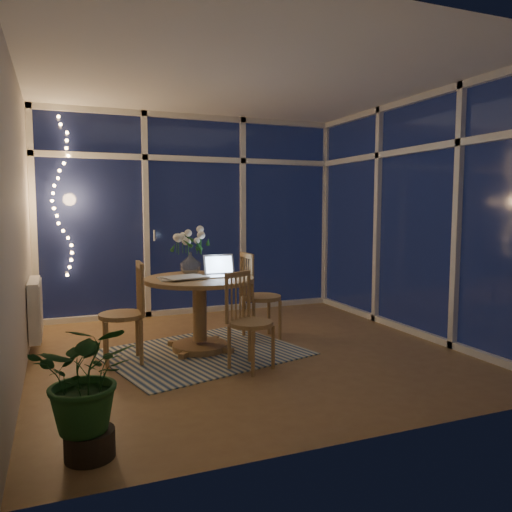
% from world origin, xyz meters
% --- Properties ---
extents(floor, '(4.00, 4.00, 0.00)m').
position_xyz_m(floor, '(0.00, 0.00, 0.00)').
color(floor, brown).
rests_on(floor, ground).
extents(ceiling, '(4.00, 4.00, 0.00)m').
position_xyz_m(ceiling, '(0.00, 0.00, 2.60)').
color(ceiling, white).
rests_on(ceiling, wall_back).
extents(wall_back, '(4.00, 0.04, 2.60)m').
position_xyz_m(wall_back, '(0.00, 2.00, 1.30)').
color(wall_back, beige).
rests_on(wall_back, floor).
extents(wall_front, '(4.00, 0.04, 2.60)m').
position_xyz_m(wall_front, '(0.00, -2.00, 1.30)').
color(wall_front, beige).
rests_on(wall_front, floor).
extents(wall_left, '(0.04, 4.00, 2.60)m').
position_xyz_m(wall_left, '(-2.00, 0.00, 1.30)').
color(wall_left, beige).
rests_on(wall_left, floor).
extents(wall_right, '(0.04, 4.00, 2.60)m').
position_xyz_m(wall_right, '(2.00, 0.00, 1.30)').
color(wall_right, beige).
rests_on(wall_right, floor).
extents(window_wall_back, '(4.00, 0.10, 2.60)m').
position_xyz_m(window_wall_back, '(0.00, 1.96, 1.30)').
color(window_wall_back, white).
rests_on(window_wall_back, floor).
extents(window_wall_right, '(0.10, 4.00, 2.60)m').
position_xyz_m(window_wall_right, '(1.96, 0.00, 1.30)').
color(window_wall_right, white).
rests_on(window_wall_right, floor).
extents(radiator, '(0.10, 0.70, 0.58)m').
position_xyz_m(radiator, '(-1.94, 0.90, 0.40)').
color(radiator, white).
rests_on(radiator, wall_left).
extents(fairy_lights, '(0.24, 0.10, 1.85)m').
position_xyz_m(fairy_lights, '(-1.65, 1.88, 1.52)').
color(fairy_lights, '#FFB566').
rests_on(fairy_lights, window_wall_back).
extents(garden_patio, '(12.00, 6.00, 0.10)m').
position_xyz_m(garden_patio, '(0.50, 5.00, -0.06)').
color(garden_patio, black).
rests_on(garden_patio, ground).
extents(garden_fence, '(11.00, 0.08, 1.80)m').
position_xyz_m(garden_fence, '(0.00, 5.50, 0.90)').
color(garden_fence, '#382514').
rests_on(garden_fence, ground).
extents(neighbour_roof, '(7.00, 3.00, 2.20)m').
position_xyz_m(neighbour_roof, '(0.30, 8.50, 2.20)').
color(neighbour_roof, '#373A42').
rests_on(neighbour_roof, ground).
extents(garden_shrubs, '(0.90, 0.90, 0.90)m').
position_xyz_m(garden_shrubs, '(-0.80, 3.40, 0.45)').
color(garden_shrubs, black).
rests_on(garden_shrubs, ground).
extents(rug, '(2.07, 1.82, 0.01)m').
position_xyz_m(rug, '(-0.44, 0.11, 0.01)').
color(rug, beige).
rests_on(rug, floor).
extents(dining_table, '(1.30, 1.30, 0.73)m').
position_xyz_m(dining_table, '(-0.44, 0.21, 0.36)').
color(dining_table, olive).
rests_on(dining_table, floor).
extents(chair_left, '(0.44, 0.44, 0.93)m').
position_xyz_m(chair_left, '(-1.19, 0.08, 0.46)').
color(chair_left, olive).
rests_on(chair_left, floor).
extents(chair_right, '(0.44, 0.44, 0.94)m').
position_xyz_m(chair_right, '(0.30, 0.40, 0.47)').
color(chair_right, olive).
rests_on(chair_right, floor).
extents(chair_front, '(0.54, 0.54, 0.86)m').
position_xyz_m(chair_front, '(-0.18, -0.51, 0.43)').
color(chair_front, olive).
rests_on(chair_front, floor).
extents(laptop, '(0.32, 0.28, 0.23)m').
position_xyz_m(laptop, '(-0.20, 0.19, 0.84)').
color(laptop, silver).
rests_on(laptop, dining_table).
extents(flower_vase, '(0.25, 0.25, 0.21)m').
position_xyz_m(flower_vase, '(-0.45, 0.49, 0.83)').
color(flower_vase, silver).
rests_on(flower_vase, dining_table).
extents(bowl, '(0.19, 0.19, 0.04)m').
position_xyz_m(bowl, '(-0.10, 0.48, 0.74)').
color(bowl, white).
rests_on(bowl, dining_table).
extents(newspapers, '(0.43, 0.35, 0.02)m').
position_xyz_m(newspapers, '(-0.62, 0.19, 0.74)').
color(newspapers, beige).
rests_on(newspapers, dining_table).
extents(phone, '(0.13, 0.08, 0.01)m').
position_xyz_m(phone, '(-0.42, 0.14, 0.73)').
color(phone, black).
rests_on(phone, dining_table).
extents(potted_plant, '(0.64, 0.58, 0.76)m').
position_xyz_m(potted_plant, '(-1.58, -1.61, 0.38)').
color(potted_plant, '#1A491D').
rests_on(potted_plant, floor).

